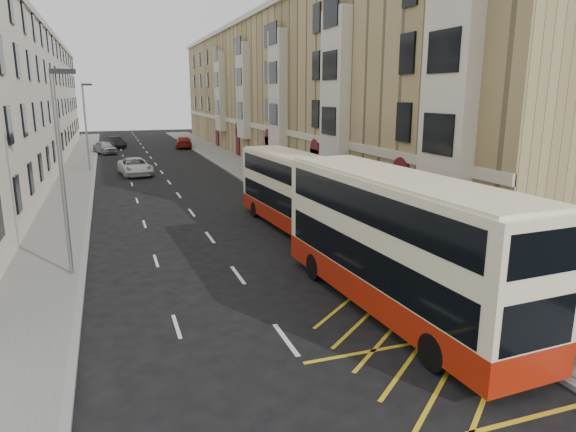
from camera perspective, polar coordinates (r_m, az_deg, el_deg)
name	(u,v)px	position (r m, az deg, el deg)	size (l,w,h in m)	color
ground	(342,416)	(12.77, 6.05, -21.20)	(200.00, 200.00, 0.00)	black
pavement_right	(274,184)	(42.03, -1.54, 3.62)	(4.00, 120.00, 0.15)	slate
pavement_left	(70,196)	(40.18, -23.10, 2.08)	(3.00, 120.00, 0.15)	slate
kerb_right	(251,185)	(41.47, -4.17, 3.45)	(0.25, 120.00, 0.15)	gray
kerb_left	(92,194)	(40.10, -20.96, 2.25)	(0.25, 120.00, 0.15)	gray
road_markings	(157,165)	(55.11, -14.40, 5.48)	(10.00, 110.00, 0.01)	silver
terrace_right	(291,91)	(58.18, 0.29, 13.72)	(10.75, 79.00, 15.25)	tan
terrace_left	(4,102)	(55.64, -29.00, 11.06)	(9.18, 79.00, 13.25)	#EEE6CF
guard_railing	(430,271)	(19.75, 15.50, -5.93)	(0.06, 6.56, 1.01)	red
street_lamp_near	(62,163)	(21.66, -23.82, 5.39)	(0.93, 0.18, 8.00)	slate
street_lamp_far	(86,123)	(51.53, -21.52, 9.63)	(0.93, 0.18, 8.00)	slate
double_decker_front	(396,244)	(17.46, 11.91, -3.02)	(3.28, 11.85, 4.68)	#F8EEBF
double_decker_rear	(293,191)	(27.94, 0.55, 2.81)	(2.99, 10.39, 4.09)	#F8EEBF
litter_bin	(559,344)	(16.12, 27.89, -12.47)	(0.55, 0.55, 0.92)	black
pedestrian_mid	(527,271)	(20.78, 25.04, -5.59)	(0.75, 0.58, 1.54)	black
pedestrian_far	(448,277)	(19.07, 17.33, -6.44)	(0.94, 0.39, 1.61)	black
white_van	(135,167)	(48.96, -16.62, 5.29)	(2.56, 5.56, 1.55)	white
car_silver	(105,147)	(67.71, -19.68, 7.18)	(1.83, 4.54, 1.55)	#989A9F
car_dark	(114,142)	(74.61, -18.74, 7.76)	(1.61, 4.62, 1.52)	black
car_red	(184,142)	(72.15, -11.52, 8.03)	(2.16, 5.31, 1.54)	maroon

